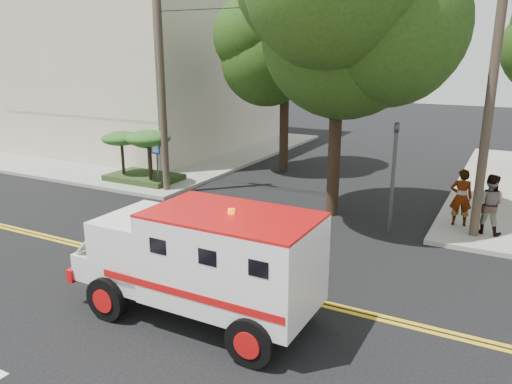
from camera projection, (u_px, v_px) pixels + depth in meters
The scene contains 13 objects.
ground at pixel (196, 273), 13.33m from camera, with size 100.00×100.00×0.00m, color black.
sidewalk_nw at pixel (140, 146), 30.88m from camera, with size 17.00×17.00×0.15m, color gray.
building_left at pixel (126, 61), 31.69m from camera, with size 16.00×14.00×10.00m, color #BFB89D.
utility_pole_left at pixel (162, 83), 19.74m from camera, with size 0.28×0.28×9.00m, color #382D23.
utility_pole_right at pixel (491, 95), 14.54m from camera, with size 0.28×0.28×9.00m, color #382D23.
tree_main at pixel (351, 3), 15.78m from camera, with size 6.08×5.70×9.85m.
tree_left at pixel (290, 51), 23.01m from camera, with size 4.48×4.20×7.70m.
traffic_signal at pixel (394, 166), 15.77m from camera, with size 0.15×0.18×3.60m.
accessibility_sign at pixel (157, 159), 21.01m from camera, with size 0.45×0.10×2.02m.
palm_planter at pixel (141, 148), 21.87m from camera, with size 3.52×2.63×2.36m.
armored_truck at pixel (203, 258), 10.68m from camera, with size 5.65×2.32×2.57m.
pedestrian_a at pixel (461, 197), 16.35m from camera, with size 0.70×0.46×1.91m, color gray.
pedestrian_b at pixel (489, 204), 15.62m from camera, with size 0.93×0.73×1.92m, color gray.
Camera 1 is at (7.17, -10.06, 5.71)m, focal length 35.00 mm.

